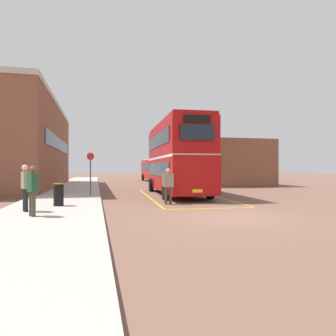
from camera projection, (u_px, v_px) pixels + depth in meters
ground_plane at (154, 189)px, 25.20m from camera, size 135.60×135.60×0.00m
sidewalk_left at (75, 188)px, 26.02m from camera, size 4.00×57.60×0.14m
brick_building_left at (24, 145)px, 27.16m from camera, size 6.10×20.87×7.63m
depot_building_right at (212, 164)px, 36.21m from camera, size 6.66×17.29×4.56m
double_decker_bus at (177, 157)px, 20.12m from camera, size 3.26×10.14×4.75m
single_deck_bus at (155, 169)px, 40.44m from camera, size 2.68×9.58×3.02m
pedestrian_boarding at (168, 183)px, 14.78m from camera, size 0.59×0.26×1.77m
pedestrian_waiting_near at (25, 184)px, 11.40m from camera, size 0.40×0.55×1.77m
pedestrian_waiting_far at (32, 187)px, 10.26m from camera, size 0.43×0.53×1.72m
litter_bin at (59, 194)px, 13.12m from camera, size 0.45×0.45×0.98m
bus_stop_sign at (90, 170)px, 18.06m from camera, size 0.43×0.15×2.57m
bay_marking_yellow at (184, 197)px, 18.26m from camera, size 4.87×12.23×0.01m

